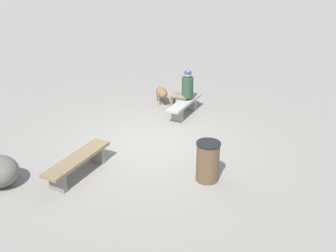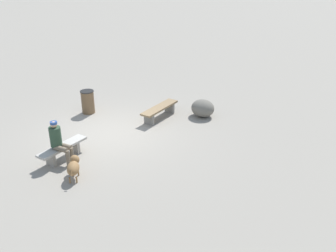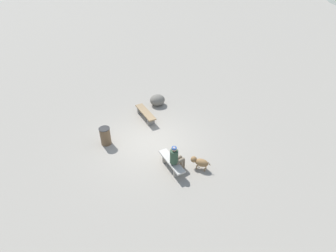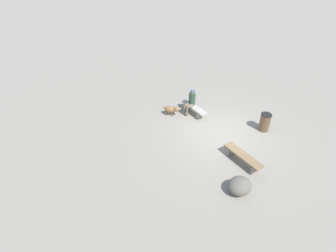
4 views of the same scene
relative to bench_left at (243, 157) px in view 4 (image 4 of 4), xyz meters
The scene contains 7 objects.
ground 2.12m from the bench_left, 10.67° to the right, with size 210.00×210.00×0.06m, color gray.
bench_left is the anchor object (origin of this frame).
bench_right 4.09m from the bench_left, ahead, with size 1.68×0.59×0.44m.
seated_person 4.28m from the bench_left, ahead, with size 0.45×0.67×1.29m.
dog 4.61m from the bench_left, 12.37° to the left, with size 0.69×0.70×0.54m.
trash_bin 2.77m from the bench_left, 59.18° to the right, with size 0.51×0.51×0.88m.
boulder 1.60m from the bench_left, 137.75° to the left, with size 0.88×0.79×0.64m, color #6B665B.
Camera 4 is at (-8.42, 6.88, 7.96)m, focal length 30.23 mm.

